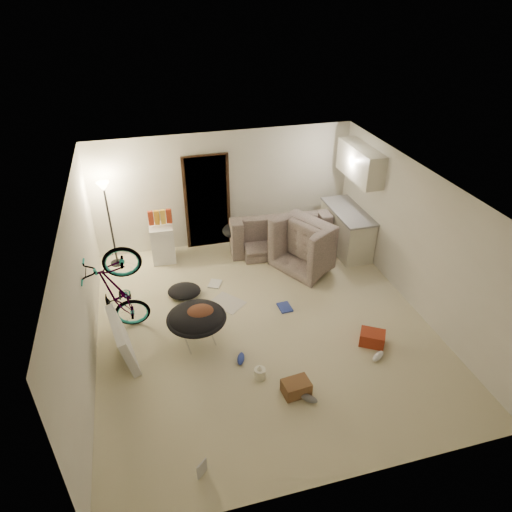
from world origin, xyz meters
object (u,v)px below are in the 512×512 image
object	(u,v)px
drink_case_b	(372,338)
drink_case_a	(296,387)
mini_fridge	(163,243)
floor_lamp	(107,207)
sofa	(278,234)
saucer_chair	(197,322)
armchair	(315,246)
bicycle	(121,309)
tv_box	(123,340)
juicer	(260,373)
kitchen_counter	(346,230)

from	to	relation	value
drink_case_b	drink_case_a	bearing A→B (deg)	-124.92
mini_fridge	drink_case_a	xyz separation A→B (m)	(1.48, -4.14, -0.29)
floor_lamp	sofa	bearing A→B (deg)	-3.33
mini_fridge	saucer_chair	size ratio (longest dim) A/B	0.83
armchair	saucer_chair	world-z (taller)	armchair
bicycle	tv_box	distance (m)	0.64
armchair	bicycle	size ratio (longest dim) A/B	0.69
sofa	drink_case_a	world-z (taller)	sofa
tv_box	drink_case_b	size ratio (longest dim) A/B	2.68
tv_box	juicer	world-z (taller)	tv_box
tv_box	bicycle	bearing A→B (deg)	79.58
mini_fridge	armchair	bearing A→B (deg)	-14.84
tv_box	drink_case_a	bearing A→B (deg)	-41.33
sofa	armchair	xyz separation A→B (m)	(0.53, -0.81, 0.08)
drink_case_a	kitchen_counter	bearing A→B (deg)	50.38
floor_lamp	bicycle	world-z (taller)	floor_lamp
saucer_chair	mini_fridge	bearing A→B (deg)	96.25
sofa	mini_fridge	world-z (taller)	mini_fridge
sofa	bicycle	size ratio (longest dim) A/B	1.24
kitchen_counter	drink_case_b	distance (m)	3.07
drink_case_a	juicer	world-z (taller)	juicer
armchair	bicycle	distance (m)	4.05
bicycle	floor_lamp	bearing A→B (deg)	4.34
drink_case_a	mini_fridge	bearing A→B (deg)	103.64
kitchen_counter	tv_box	bearing A→B (deg)	-155.13
mini_fridge	juicer	xyz separation A→B (m)	(1.06, -3.73, -0.30)
bicycle	drink_case_b	world-z (taller)	bicycle
kitchen_counter	tv_box	distance (m)	5.21
kitchen_counter	mini_fridge	size ratio (longest dim) A/B	1.89
mini_fridge	tv_box	size ratio (longest dim) A/B	0.76
floor_lamp	armchair	world-z (taller)	floor_lamp
floor_lamp	drink_case_a	world-z (taller)	floor_lamp
sofa	saucer_chair	distance (m)	3.40
floor_lamp	mini_fridge	distance (m)	1.33
kitchen_counter	drink_case_a	xyz separation A→B (m)	(-2.39, -3.59, -0.33)
sofa	tv_box	distance (m)	4.26
mini_fridge	juicer	distance (m)	3.89
armchair	drink_case_b	xyz separation A→B (m)	(0.01, -2.57, -0.28)
saucer_chair	juicer	bearing A→B (deg)	-53.38
drink_case_a	drink_case_b	world-z (taller)	drink_case_b
bicycle	armchair	bearing A→B (deg)	-70.99
bicycle	tv_box	size ratio (longest dim) A/B	1.66
juicer	armchair	bearing A→B (deg)	55.30
kitchen_counter	drink_case_a	size ratio (longest dim) A/B	3.90
sofa	bicycle	bearing A→B (deg)	34.78
kitchen_counter	sofa	bearing A→B (deg)	162.11
juicer	mini_fridge	bearing A→B (deg)	105.83
bicycle	drink_case_b	distance (m)	4.13
armchair	drink_case_a	distance (m)	3.59
sofa	saucer_chair	bearing A→B (deg)	53.77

